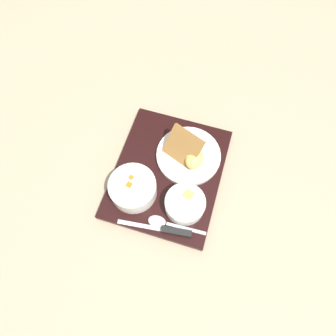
% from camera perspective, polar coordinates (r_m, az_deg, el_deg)
% --- Properties ---
extents(ground_plane, '(4.00, 4.00, 0.00)m').
position_cam_1_polar(ground_plane, '(0.94, 0.00, -1.19)').
color(ground_plane, tan).
extents(serving_tray, '(0.42, 0.36, 0.02)m').
position_cam_1_polar(serving_tray, '(0.93, 0.00, -0.97)').
color(serving_tray, black).
rests_on(serving_tray, ground_plane).
extents(bowl_salad, '(0.14, 0.14, 0.06)m').
position_cam_1_polar(bowl_salad, '(0.87, -6.71, -3.80)').
color(bowl_salad, white).
rests_on(bowl_salad, serving_tray).
extents(bowl_soup, '(0.12, 0.12, 0.05)m').
position_cam_1_polar(bowl_soup, '(0.86, 3.26, -6.83)').
color(bowl_soup, white).
rests_on(bowl_soup, serving_tray).
extents(plate_main, '(0.20, 0.20, 0.09)m').
position_cam_1_polar(plate_main, '(0.93, 3.89, 2.58)').
color(plate_main, white).
rests_on(plate_main, serving_tray).
extents(knife, '(0.02, 0.21, 0.02)m').
position_cam_1_polar(knife, '(0.86, 0.57, -11.85)').
color(knife, silver).
rests_on(knife, serving_tray).
extents(spoon, '(0.04, 0.17, 0.01)m').
position_cam_1_polar(spoon, '(0.86, -0.22, -10.59)').
color(spoon, silver).
rests_on(spoon, serving_tray).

